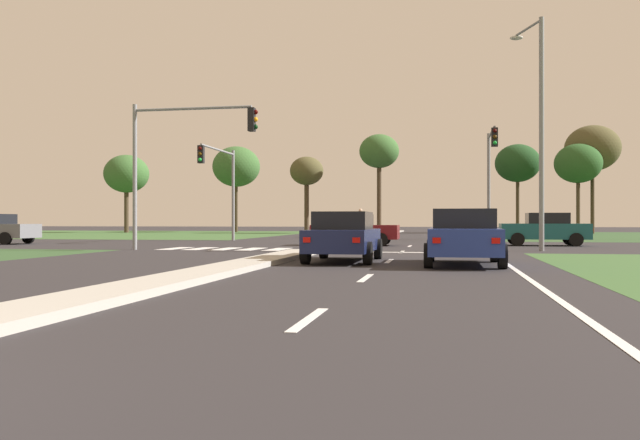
# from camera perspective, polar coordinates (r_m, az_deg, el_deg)

# --- Properties ---
(ground_plane) EXTENTS (200.00, 200.00, 0.00)m
(ground_plane) POSITION_cam_1_polar(r_m,az_deg,el_deg) (33.07, 1.63, -2.16)
(ground_plane) COLOR #282628
(grass_verge_far_left) EXTENTS (35.00, 35.00, 0.01)m
(grass_verge_far_left) POSITION_cam_1_polar(r_m,az_deg,el_deg) (64.86, -17.62, -1.12)
(grass_verge_far_left) COLOR #385B2D
(grass_verge_far_left) RESTS_ON ground
(median_island_near) EXTENTS (1.20, 22.00, 0.14)m
(median_island_near) POSITION_cam_1_polar(r_m,az_deg,el_deg) (14.63, -10.07, -4.54)
(median_island_near) COLOR #ADA89E
(median_island_near) RESTS_ON ground
(median_island_far) EXTENTS (1.20, 36.00, 0.14)m
(median_island_far) POSITION_cam_1_polar(r_m,az_deg,el_deg) (57.89, 5.49, -1.19)
(median_island_far) COLOR gray
(median_island_far) RESTS_ON ground
(lane_dash_near) EXTENTS (0.14, 2.00, 0.01)m
(lane_dash_near) POSITION_cam_1_polar(r_m,az_deg,el_deg) (8.30, -0.98, -8.44)
(lane_dash_near) COLOR silver
(lane_dash_near) RESTS_ON ground
(lane_dash_second) EXTENTS (0.14, 2.00, 0.01)m
(lane_dash_second) POSITION_cam_1_polar(r_m,az_deg,el_deg) (14.19, 3.90, -4.94)
(lane_dash_second) COLOR silver
(lane_dash_second) RESTS_ON ground
(lane_dash_third) EXTENTS (0.14, 2.00, 0.01)m
(lane_dash_third) POSITION_cam_1_polar(r_m,az_deg,el_deg) (20.14, 5.89, -3.50)
(lane_dash_third) COLOR silver
(lane_dash_third) RESTS_ON ground
(lane_dash_fourth) EXTENTS (0.14, 2.00, 0.01)m
(lane_dash_fourth) POSITION_cam_1_polar(r_m,az_deg,el_deg) (26.12, 6.97, -2.71)
(lane_dash_fourth) COLOR silver
(lane_dash_fourth) RESTS_ON ground
(lane_dash_fifth) EXTENTS (0.14, 2.00, 0.01)m
(lane_dash_fifth) POSITION_cam_1_polar(r_m,az_deg,el_deg) (32.11, 7.65, -2.21)
(lane_dash_fifth) COLOR silver
(lane_dash_fifth) RESTS_ON ground
(edge_line_right) EXTENTS (0.14, 24.00, 0.01)m
(edge_line_right) POSITION_cam_1_polar(r_m,az_deg,el_deg) (14.79, 17.23, -4.74)
(edge_line_right) COLOR silver
(edge_line_right) RESTS_ON ground
(stop_bar_near) EXTENTS (6.40, 0.50, 0.01)m
(stop_bar_near) POSITION_cam_1_polar(r_m,az_deg,el_deg) (25.71, 7.58, -2.75)
(stop_bar_near) COLOR silver
(stop_bar_near) RESTS_ON ground
(crosswalk_bar_near) EXTENTS (0.70, 2.80, 0.01)m
(crosswalk_bar_near) POSITION_cam_1_polar(r_m,az_deg,el_deg) (29.80, -12.23, -2.38)
(crosswalk_bar_near) COLOR silver
(crosswalk_bar_near) RESTS_ON ground
(crosswalk_bar_second) EXTENTS (0.70, 2.80, 0.01)m
(crosswalk_bar_second) POSITION_cam_1_polar(r_m,az_deg,el_deg) (29.37, -10.16, -2.41)
(crosswalk_bar_second) COLOR silver
(crosswalk_bar_second) RESTS_ON ground
(crosswalk_bar_third) EXTENTS (0.70, 2.80, 0.01)m
(crosswalk_bar_third) POSITION_cam_1_polar(r_m,az_deg,el_deg) (28.99, -8.03, -2.45)
(crosswalk_bar_third) COLOR silver
(crosswalk_bar_third) RESTS_ON ground
(crosswalk_bar_fourth) EXTENTS (0.70, 2.80, 0.01)m
(crosswalk_bar_fourth) POSITION_cam_1_polar(r_m,az_deg,el_deg) (28.64, -5.85, -2.48)
(crosswalk_bar_fourth) COLOR silver
(crosswalk_bar_fourth) RESTS_ON ground
(crosswalk_bar_fifth) EXTENTS (0.70, 2.80, 0.01)m
(crosswalk_bar_fifth) POSITION_cam_1_polar(r_m,az_deg,el_deg) (28.34, -3.61, -2.50)
(crosswalk_bar_fifth) COLOR silver
(crosswalk_bar_fifth) RESTS_ON ground
(car_blue_near) EXTENTS (2.06, 4.48, 1.53)m
(car_blue_near) POSITION_cam_1_polar(r_m,az_deg,el_deg) (18.75, 12.12, -1.37)
(car_blue_near) COLOR navy
(car_blue_near) RESTS_ON ground
(car_teal_second) EXTENTS (4.19, 1.97, 1.59)m
(car_teal_second) POSITION_cam_1_polar(r_m,az_deg,el_deg) (34.33, 18.58, -0.73)
(car_teal_second) COLOR #19565B
(car_teal_second) RESTS_ON ground
(car_maroon_fourth) EXTENTS (4.25, 2.04, 1.52)m
(car_maroon_fourth) POSITION_cam_1_polar(r_m,az_deg,el_deg) (32.81, 2.96, -0.82)
(car_maroon_fourth) COLOR maroon
(car_maroon_fourth) RESTS_ON ground
(car_navy_fifth) EXTENTS (1.97, 4.53, 1.48)m
(car_navy_fifth) POSITION_cam_1_polar(r_m,az_deg,el_deg) (19.91, 2.04, -1.37)
(car_navy_fifth) COLOR #161E47
(car_navy_fifth) RESTS_ON ground
(car_silver_sixth) EXTENTS (2.07, 4.30, 1.50)m
(car_silver_sixth) POSITION_cam_1_polar(r_m,az_deg,el_deg) (47.72, 1.60, -0.59)
(car_silver_sixth) COLOR #B7B7BC
(car_silver_sixth) RESTS_ON ground
(traffic_signal_near_left) EXTENTS (5.42, 0.32, 6.08)m
(traffic_signal_near_left) POSITION_cam_1_polar(r_m,az_deg,el_deg) (28.37, -12.01, 6.00)
(traffic_signal_near_left) COLOR gray
(traffic_signal_near_left) RESTS_ON ground
(traffic_signal_far_right) EXTENTS (0.32, 4.94, 6.19)m
(traffic_signal_far_right) POSITION_cam_1_polar(r_m,az_deg,el_deg) (37.75, 14.33, 4.56)
(traffic_signal_far_right) COLOR gray
(traffic_signal_far_right) RESTS_ON ground
(traffic_signal_far_left) EXTENTS (0.32, 5.84, 5.52)m
(traffic_signal_far_left) POSITION_cam_1_polar(r_m,az_deg,el_deg) (39.29, -8.39, 3.83)
(traffic_signal_far_left) COLOR gray
(traffic_signal_far_left) RESTS_ON ground
(street_lamp_second) EXTENTS (1.13, 2.41, 9.35)m
(street_lamp_second) POSITION_cam_1_polar(r_m,az_deg,el_deg) (28.64, 18.13, 8.04)
(street_lamp_second) COLOR gray
(street_lamp_second) RESTS_ON ground
(pedestrian_at_median) EXTENTS (0.34, 0.34, 1.82)m
(pedestrian_at_median) POSITION_cam_1_polar(r_m,az_deg,el_deg) (41.60, 3.46, -0.01)
(pedestrian_at_median) COLOR #335184
(pedestrian_at_median) RESTS_ON median_island_far
(treeline_near) EXTENTS (4.55, 4.55, 7.95)m
(treeline_near) POSITION_cam_1_polar(r_m,az_deg,el_deg) (71.37, -16.15, 3.77)
(treeline_near) COLOR #423323
(treeline_near) RESTS_ON ground
(treeline_second) EXTENTS (5.10, 5.10, 9.20)m
(treeline_second) POSITION_cam_1_polar(r_m,az_deg,el_deg) (72.73, -7.14, 4.52)
(treeline_second) COLOR #423323
(treeline_second) RESTS_ON ground
(treeline_third) EXTENTS (3.29, 3.29, 7.51)m
(treeline_third) POSITION_cam_1_polar(r_m,az_deg,el_deg) (65.91, -1.15, 4.10)
(treeline_third) COLOR #423323
(treeline_third) RESTS_ON ground
(treeline_fourth) EXTENTS (3.83, 3.83, 9.54)m
(treeline_fourth) POSITION_cam_1_polar(r_m,az_deg,el_deg) (65.02, 5.06, 5.76)
(treeline_fourth) COLOR #423323
(treeline_fourth) RESTS_ON ground
(treeline_fifth) EXTENTS (4.41, 4.41, 8.79)m
(treeline_fifth) POSITION_cam_1_polar(r_m,az_deg,el_deg) (69.30, 16.47, 4.63)
(treeline_fifth) COLOR #423323
(treeline_fifth) RESTS_ON ground
(treeline_sixth) EXTENTS (5.04, 5.04, 10.14)m
(treeline_sixth) POSITION_cam_1_polar(r_m,az_deg,el_deg) (67.86, 22.18, 5.65)
(treeline_sixth) COLOR #423323
(treeline_sixth) RESTS_ON ground
(treeline_seventh) EXTENTS (4.24, 4.24, 8.25)m
(treeline_seventh) POSITION_cam_1_polar(r_m,az_deg,el_deg) (65.65, 21.12, 4.49)
(treeline_seventh) COLOR #423323
(treeline_seventh) RESTS_ON ground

